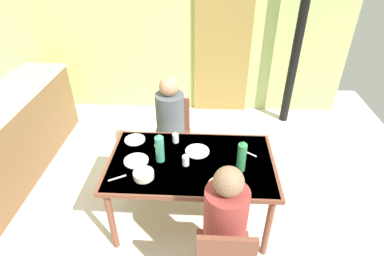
# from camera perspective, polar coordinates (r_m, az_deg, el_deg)

# --- Properties ---
(ground_plane) EXTENTS (5.89, 5.89, 0.00)m
(ground_plane) POSITION_cam_1_polar(r_m,az_deg,el_deg) (3.26, -3.82, -15.61)
(ground_plane) COLOR beige
(wall_back) EXTENTS (4.62, 0.10, 2.53)m
(wall_back) POSITION_cam_1_polar(r_m,az_deg,el_deg) (4.55, -1.21, 18.23)
(wall_back) COLOR #ADC36E
(wall_back) RESTS_ON ground_plane
(door_wooden) EXTENTS (0.80, 0.05, 2.00)m
(door_wooden) POSITION_cam_1_polar(r_m,az_deg,el_deg) (4.55, 5.64, 14.59)
(door_wooden) COLOR olive
(door_wooden) RESTS_ON ground_plane
(stove_pipe_column) EXTENTS (0.12, 0.12, 2.53)m
(stove_pipe_column) POSITION_cam_1_polar(r_m,az_deg,el_deg) (4.37, 19.18, 15.81)
(stove_pipe_column) COLOR black
(stove_pipe_column) RESTS_ON ground_plane
(kitchen_counter) EXTENTS (0.61, 2.64, 0.91)m
(kitchen_counter) POSITION_cam_1_polar(r_m,az_deg,el_deg) (3.91, -31.99, -3.23)
(kitchen_counter) COLOR brown
(kitchen_counter) RESTS_ON ground_plane
(dining_table) EXTENTS (1.47, 0.87, 0.72)m
(dining_table) POSITION_cam_1_polar(r_m,az_deg,el_deg) (2.76, -0.16, -7.26)
(dining_table) COLOR brown
(dining_table) RESTS_ON ground_plane
(chair_far_diner) EXTENTS (0.40, 0.40, 0.87)m
(chair_far_diner) POSITION_cam_1_polar(r_m,az_deg,el_deg) (3.50, -3.65, -0.65)
(chair_far_diner) COLOR brown
(chair_far_diner) RESTS_ON ground_plane
(person_near_diner) EXTENTS (0.30, 0.37, 0.77)m
(person_near_diner) POSITION_cam_1_polar(r_m,az_deg,el_deg) (2.21, 6.19, -15.97)
(person_near_diner) COLOR #93382A
(person_near_diner) RESTS_ON ground_plane
(person_far_diner) EXTENTS (0.30, 0.37, 0.77)m
(person_far_diner) POSITION_cam_1_polar(r_m,az_deg,el_deg) (3.24, -4.08, 2.16)
(person_far_diner) COLOR #534D56
(person_far_diner) RESTS_ON ground_plane
(water_bottle_green_near) EXTENTS (0.08, 0.08, 0.30)m
(water_bottle_green_near) POSITION_cam_1_polar(r_m,az_deg,el_deg) (2.58, 9.18, -5.24)
(water_bottle_green_near) COLOR #2A7B47
(water_bottle_green_near) RESTS_ON dining_table
(water_bottle_green_far) EXTENTS (0.08, 0.08, 0.28)m
(water_bottle_green_far) POSITION_cam_1_polar(r_m,az_deg,el_deg) (2.66, -6.00, -3.75)
(water_bottle_green_far) COLOR #378C6D
(water_bottle_green_far) RESTS_ON dining_table
(serving_bowl_center) EXTENTS (0.17, 0.17, 0.05)m
(serving_bowl_center) POSITION_cam_1_polar(r_m,az_deg,el_deg) (2.58, -8.95, -8.52)
(serving_bowl_center) COLOR silver
(serving_bowl_center) RESTS_ON dining_table
(dinner_plate_near_left) EXTENTS (0.22, 0.22, 0.01)m
(dinner_plate_near_left) POSITION_cam_1_polar(r_m,az_deg,el_deg) (2.76, -10.28, -5.97)
(dinner_plate_near_left) COLOR white
(dinner_plate_near_left) RESTS_ON dining_table
(dinner_plate_near_right) EXTENTS (0.22, 0.22, 0.01)m
(dinner_plate_near_right) POSITION_cam_1_polar(r_m,az_deg,el_deg) (2.82, 0.98, -4.30)
(dinner_plate_near_right) COLOR white
(dinner_plate_near_right) RESTS_ON dining_table
(dinner_plate_far_center) EXTENTS (0.20, 0.20, 0.01)m
(dinner_plate_far_center) POSITION_cam_1_polar(r_m,az_deg,el_deg) (3.02, -10.54, -2.14)
(dinner_plate_far_center) COLOR white
(dinner_plate_far_center) RESTS_ON dining_table
(drinking_glass_by_near_diner) EXTENTS (0.06, 0.06, 0.09)m
(drinking_glass_by_near_diner) POSITION_cam_1_polar(r_m,az_deg,el_deg) (2.65, -1.18, -6.04)
(drinking_glass_by_near_diner) COLOR silver
(drinking_glass_by_near_diner) RESTS_ON dining_table
(drinking_glass_by_far_diner) EXTENTS (0.06, 0.06, 0.09)m
(drinking_glass_by_far_diner) POSITION_cam_1_polar(r_m,az_deg,el_deg) (2.93, -3.06, -1.87)
(drinking_glass_by_far_diner) COLOR silver
(drinking_glass_by_far_diner) RESTS_ON dining_table
(bread_plate_sliced) EXTENTS (0.19, 0.19, 0.02)m
(bread_plate_sliced) POSITION_cam_1_polar(r_m,az_deg,el_deg) (2.49, 5.21, -10.48)
(bread_plate_sliced) COLOR #DBB77A
(bread_plate_sliced) RESTS_ON dining_table
(cutlery_knife_near) EXTENTS (0.09, 0.14, 0.00)m
(cutlery_knife_near) POSITION_cam_1_polar(r_m,az_deg,el_deg) (2.86, -6.40, -3.99)
(cutlery_knife_near) COLOR silver
(cutlery_knife_near) RESTS_ON dining_table
(cutlery_fork_near) EXTENTS (0.13, 0.10, 0.00)m
(cutlery_fork_near) POSITION_cam_1_polar(r_m,az_deg,el_deg) (2.85, 10.54, -4.63)
(cutlery_fork_near) COLOR silver
(cutlery_fork_near) RESTS_ON dining_table
(cutlery_knife_far) EXTENTS (0.14, 0.09, 0.00)m
(cutlery_knife_far) POSITION_cam_1_polar(r_m,az_deg,el_deg) (2.63, -13.67, -8.98)
(cutlery_knife_far) COLOR silver
(cutlery_knife_far) RESTS_ON dining_table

